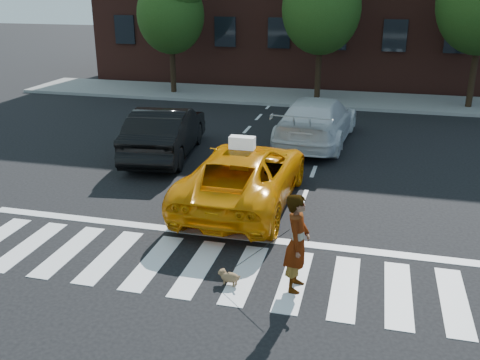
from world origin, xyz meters
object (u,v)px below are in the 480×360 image
(black_sedan, at_px, (165,132))
(woman, at_px, (297,243))
(tree_left, at_px, (171,6))
(dog, at_px, (228,276))
(white_suv, at_px, (317,120))
(taxi, at_px, (244,175))

(black_sedan, xyz_separation_m, woman, (5.54, -7.27, 0.13))
(woman, bearing_deg, tree_left, 29.96)
(tree_left, bearing_deg, dog, -66.07)
(white_suv, relative_size, dog, 11.46)
(tree_left, distance_m, taxi, 15.53)
(tree_left, relative_size, taxi, 1.15)
(black_sedan, bearing_deg, woman, 119.87)
(woman, height_order, dog, woman)
(black_sedan, relative_size, dog, 10.14)
(white_suv, xyz_separation_m, dog, (-0.51, -10.31, -0.67))
(tree_left, distance_m, black_sedan, 11.18)
(tree_left, height_order, black_sedan, tree_left)
(tree_left, bearing_deg, woman, -62.37)
(taxi, height_order, dog, taxi)
(taxi, relative_size, dog, 11.17)
(black_sedan, xyz_separation_m, dog, (4.25, -7.45, -0.67))
(taxi, xyz_separation_m, woman, (1.99, -3.91, 0.19))
(white_suv, relative_size, woman, 2.97)
(black_sedan, bearing_deg, taxi, 129.18)
(black_sedan, distance_m, dog, 8.60)
(tree_left, height_order, taxi, tree_left)
(white_suv, xyz_separation_m, woman, (0.79, -10.13, 0.13))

